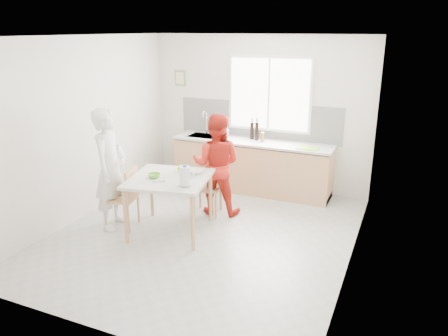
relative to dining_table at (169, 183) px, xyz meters
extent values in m
plane|color=#B7B7B2|center=(0.48, 0.09, -0.73)|extent=(4.50, 4.50, 0.00)
plane|color=silver|center=(0.48, 2.34, 0.62)|extent=(4.00, 0.00, 4.00)
plane|color=silver|center=(0.48, -2.16, 0.62)|extent=(4.00, 0.00, 4.00)
plane|color=silver|center=(-1.52, 0.09, 0.62)|extent=(0.00, 4.50, 4.50)
plane|color=silver|center=(2.48, 0.09, 0.62)|extent=(0.00, 4.50, 4.50)
plane|color=white|center=(0.48, 0.09, 1.97)|extent=(4.50, 4.50, 0.00)
cube|color=white|center=(0.68, 2.32, 0.97)|extent=(1.50, 0.03, 1.30)
cube|color=white|center=(0.68, 2.30, 0.97)|extent=(1.40, 0.02, 1.20)
cube|color=white|center=(0.68, 2.30, 0.97)|extent=(0.03, 0.03, 1.20)
cube|color=white|center=(0.48, 2.33, 0.49)|extent=(3.00, 0.02, 0.65)
cube|color=#639644|center=(-1.07, 2.32, 1.17)|extent=(0.22, 0.02, 0.28)
cube|color=beige|center=(-1.07, 2.31, 1.17)|extent=(0.16, 0.01, 0.22)
cube|color=tan|center=(0.48, 2.04, -0.30)|extent=(2.80, 0.60, 0.86)
cube|color=#3F3326|center=(0.48, 2.04, -0.68)|extent=(2.80, 0.54, 0.10)
cube|color=silver|center=(0.48, 2.04, 0.17)|extent=(2.84, 0.64, 0.04)
cube|color=#A5A5AA|center=(-0.47, 2.04, 0.17)|extent=(0.50, 0.40, 0.03)
cylinder|color=silver|center=(-0.47, 2.20, 0.37)|extent=(0.02, 0.02, 0.36)
torus|color=silver|center=(-0.47, 2.13, 0.55)|extent=(0.02, 0.18, 0.18)
cube|color=silver|center=(0.00, 0.00, 0.06)|extent=(1.25, 1.25, 0.04)
cylinder|color=tan|center=(-0.37, -0.55, -0.36)|extent=(0.05, 0.05, 0.76)
cylinder|color=tan|center=(-0.55, 0.37, -0.36)|extent=(0.05, 0.05, 0.76)
cylinder|color=tan|center=(0.55, -0.37, -0.36)|extent=(0.05, 0.05, 0.76)
cylinder|color=tan|center=(0.37, 0.55, -0.36)|extent=(0.05, 0.05, 0.76)
cube|color=tan|center=(-0.74, -0.14, -0.29)|extent=(0.49, 0.49, 0.04)
cube|color=tan|center=(-0.55, -0.11, -0.05)|extent=(0.10, 0.40, 0.44)
cylinder|color=tan|center=(-0.95, 0.00, -0.52)|extent=(0.04, 0.04, 0.43)
cylinder|color=tan|center=(-0.88, -0.35, -0.52)|extent=(0.04, 0.04, 0.43)
cylinder|color=tan|center=(-0.60, 0.07, -0.52)|extent=(0.04, 0.04, 0.43)
cylinder|color=tan|center=(-0.53, -0.28, -0.52)|extent=(0.04, 0.04, 0.43)
cube|color=tan|center=(0.20, 0.80, -0.31)|extent=(0.47, 0.47, 0.04)
cube|color=tan|center=(0.17, 0.98, -0.08)|extent=(0.38, 0.10, 0.42)
cylinder|color=tan|center=(0.07, 0.60, -0.53)|extent=(0.03, 0.03, 0.41)
cylinder|color=tan|center=(0.40, 0.67, -0.53)|extent=(0.03, 0.03, 0.41)
cylinder|color=tan|center=(0.00, 0.94, -0.53)|extent=(0.03, 0.03, 0.41)
cylinder|color=tan|center=(0.34, 1.00, -0.53)|extent=(0.03, 0.03, 0.41)
imported|color=white|center=(-0.87, -0.17, 0.14)|extent=(0.53, 0.71, 1.75)
imported|color=red|center=(0.31, 0.89, 0.06)|extent=(0.87, 0.73, 1.58)
imported|color=#6EC12C|center=(-0.19, -0.09, 0.11)|extent=(0.21, 0.21, 0.06)
imported|color=white|center=(0.25, 0.30, 0.11)|extent=(0.27, 0.27, 0.06)
cylinder|color=white|center=(0.37, -0.21, 0.23)|extent=(0.15, 0.15, 0.24)
cylinder|color=blue|center=(0.37, -0.21, 0.36)|extent=(0.05, 0.05, 0.03)
torus|color=white|center=(0.44, -0.21, 0.25)|extent=(0.12, 0.05, 0.12)
cube|color=#8BD330|center=(0.05, 0.29, 0.13)|extent=(0.12, 0.12, 0.09)
cylinder|color=#A5A5AA|center=(-0.04, -0.23, 0.09)|extent=(0.14, 0.09, 0.01)
cube|color=#77B92A|center=(1.49, 1.91, 0.19)|extent=(0.36, 0.26, 0.01)
cylinder|color=black|center=(0.54, 2.10, 0.35)|extent=(0.07, 0.07, 0.32)
cylinder|color=black|center=(0.44, 2.14, 0.34)|extent=(0.07, 0.07, 0.30)
cylinder|color=#955A20|center=(0.67, 2.05, 0.27)|extent=(0.06, 0.06, 0.16)
imported|color=#999999|center=(-0.04, 2.11, 0.28)|extent=(0.11, 0.12, 0.19)
camera|label=1|loc=(2.97, -4.94, 2.06)|focal=35.00mm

